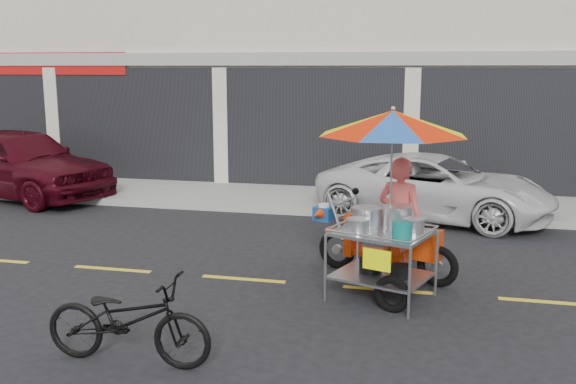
% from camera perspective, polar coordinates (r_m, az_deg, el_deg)
% --- Properties ---
extents(ground, '(90.00, 90.00, 0.00)m').
position_cam_1_polar(ground, '(8.71, 8.88, -8.62)').
color(ground, black).
extents(sidewalk, '(45.00, 3.00, 0.15)m').
position_cam_1_polar(sidewalk, '(13.99, 10.53, -0.84)').
color(sidewalk, gray).
rests_on(sidewalk, ground).
extents(shophouse_block, '(36.00, 8.11, 10.40)m').
position_cam_1_polar(shophouse_block, '(18.97, 20.51, 14.37)').
color(shophouse_block, beige).
rests_on(shophouse_block, ground).
extents(centerline, '(42.00, 0.10, 0.01)m').
position_cam_1_polar(centerline, '(8.71, 8.88, -8.59)').
color(centerline, gold).
rests_on(centerline, ground).
extents(maroon_sedan, '(5.07, 3.24, 1.61)m').
position_cam_1_polar(maroon_sedan, '(15.67, -22.79, 2.44)').
color(maroon_sedan, '#3B050F').
rests_on(maroon_sedan, ground).
extents(white_pickup, '(4.87, 3.17, 1.25)m').
position_cam_1_polar(white_pickup, '(12.77, 12.95, 0.44)').
color(white_pickup, silver).
rests_on(white_pickup, ground).
extents(near_bicycle, '(1.74, 0.61, 0.91)m').
position_cam_1_polar(near_bicycle, '(6.65, -14.05, -10.96)').
color(near_bicycle, black).
rests_on(near_bicycle, ground).
extents(food_vendor_rig, '(2.41, 2.47, 2.45)m').
position_cam_1_polar(food_vendor_rig, '(8.33, 9.26, 1.41)').
color(food_vendor_rig, black).
rests_on(food_vendor_rig, ground).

